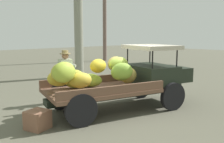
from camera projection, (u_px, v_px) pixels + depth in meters
ground_plane at (108, 110)px, 7.23m from camera, size 60.00×60.00×0.00m
truck at (123, 78)px, 7.21m from camera, size 4.66×2.67×1.84m
farmer at (66, 73)px, 7.94m from camera, size 0.52×0.48×1.67m
wooden_crate at (38, 120)px, 5.76m from camera, size 0.58×0.58×0.43m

